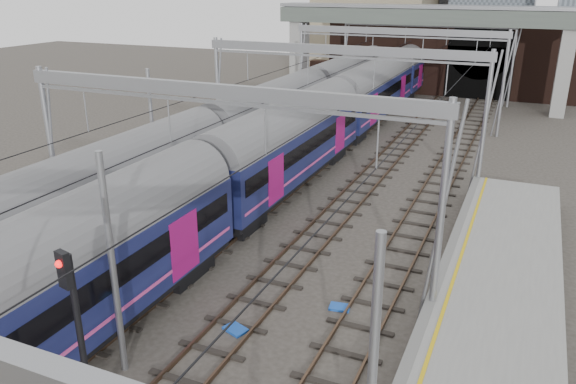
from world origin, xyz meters
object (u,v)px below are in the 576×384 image
at_px(train_main, 338,113).
at_px(signal_near_centre, 76,321).
at_px(signal_near_left, 5,243).
at_px(train_second, 314,96).

relative_size(train_main, signal_near_centre, 13.37).
xyz_separation_m(signal_near_left, signal_near_centre, (6.16, -3.13, 0.43)).
relative_size(train_second, signal_near_left, 14.73).
height_order(signal_near_left, signal_near_centre, signal_near_centre).
distance_m(train_main, signal_near_left, 25.11).
bearing_deg(signal_near_centre, train_main, 109.23).
relative_size(train_main, signal_near_left, 15.73).
height_order(train_second, signal_near_left, train_second).
distance_m(train_second, signal_near_centre, 34.32).
bearing_deg(train_main, signal_near_left, -97.86).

